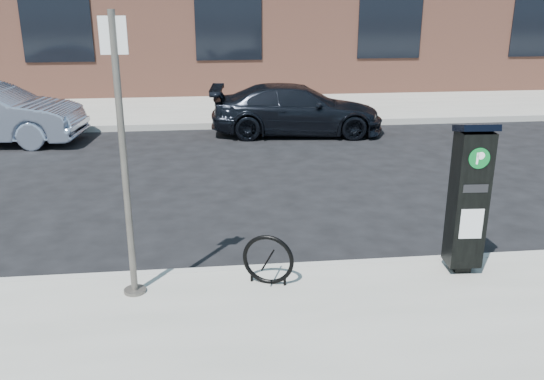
{
  "coord_description": "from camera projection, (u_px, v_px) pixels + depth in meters",
  "views": [
    {
      "loc": [
        -0.74,
        -5.99,
        3.12
      ],
      "look_at": [
        0.0,
        0.5,
        0.91
      ],
      "focal_mm": 38.0,
      "sensor_mm": 36.0,
      "label": 1
    }
  ],
  "objects": [
    {
      "name": "sign_pole",
      "position": [
        124.0,
        163.0,
        5.62
      ],
      "size": [
        0.25,
        0.23,
        2.85
      ],
      "rotation": [
        0.0,
        0.0,
        -0.0
      ],
      "color": "#4C4943",
      "rests_on": "sidewalk_near"
    },
    {
      "name": "bike_rack",
      "position": [
        268.0,
        260.0,
        6.17
      ],
      "size": [
        0.55,
        0.25,
        0.57
      ],
      "rotation": [
        0.0,
        0.0,
        -0.37
      ],
      "color": "black",
      "rests_on": "sidewalk_near"
    },
    {
      "name": "curb_near",
      "position": [
        277.0,
        272.0,
        6.68
      ],
      "size": [
        60.0,
        0.12,
        0.16
      ],
      "primitive_type": "cube",
      "color": "#9E9B93",
      "rests_on": "ground"
    },
    {
      "name": "ground",
      "position": [
        277.0,
        277.0,
        6.72
      ],
      "size": [
        120.0,
        120.0,
        0.0
      ],
      "primitive_type": "plane",
      "color": "black",
      "rests_on": "ground"
    },
    {
      "name": "sidewalk_far",
      "position": [
        227.0,
        89.0,
        19.87
      ],
      "size": [
        60.0,
        12.0,
        0.15
      ],
      "primitive_type": "cube",
      "color": "gray",
      "rests_on": "ground"
    },
    {
      "name": "car_dark",
      "position": [
        297.0,
        110.0,
        13.51
      ],
      "size": [
        4.14,
        1.98,
        1.16
      ],
      "primitive_type": "imported",
      "rotation": [
        0.0,
        0.0,
        1.48
      ],
      "color": "black",
      "rests_on": "ground"
    },
    {
      "name": "curb_far",
      "position": [
        237.0,
        125.0,
        14.24
      ],
      "size": [
        60.0,
        0.12,
        0.16
      ],
      "primitive_type": "cube",
      "color": "#9E9B93",
      "rests_on": "ground"
    },
    {
      "name": "parking_kiosk",
      "position": [
        468.0,
        197.0,
        6.28
      ],
      "size": [
        0.42,
        0.37,
        1.72
      ],
      "rotation": [
        0.0,
        0.0,
        -0.06
      ],
      "color": "black",
      "rests_on": "sidewalk_near"
    }
  ]
}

